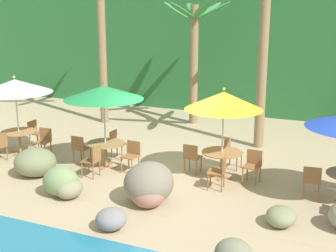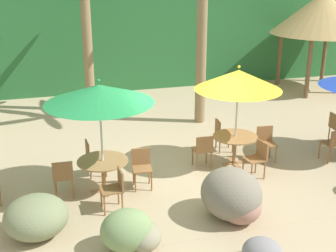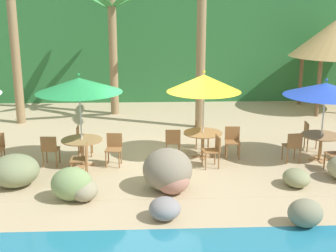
% 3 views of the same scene
% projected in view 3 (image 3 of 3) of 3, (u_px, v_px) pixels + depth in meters
% --- Properties ---
extents(ground_plane, '(120.00, 120.00, 0.00)m').
position_uv_depth(ground_plane, '(157.00, 161.00, 12.77)').
color(ground_plane, tan).
extents(terrace_deck, '(18.00, 5.20, 0.01)m').
position_uv_depth(terrace_deck, '(157.00, 161.00, 12.77)').
color(terrace_deck, tan).
rests_on(terrace_deck, ground).
extents(foliage_backdrop, '(28.00, 2.40, 6.00)m').
position_uv_depth(foliage_backdrop, '(153.00, 32.00, 20.66)').
color(foliage_backdrop, '#286633').
rests_on(foliage_backdrop, ground).
extents(rock_seawall, '(16.60, 3.21, 0.99)m').
position_uv_depth(rock_seawall, '(185.00, 180.00, 10.41)').
color(rock_seawall, gray).
rests_on(rock_seawall, ground).
extents(umbrella_green, '(2.27, 2.27, 2.53)m').
position_uv_depth(umbrella_green, '(79.00, 85.00, 11.84)').
color(umbrella_green, silver).
rests_on(umbrella_green, ground).
extents(dining_table_green, '(1.10, 1.10, 0.74)m').
position_uv_depth(dining_table_green, '(82.00, 144.00, 12.26)').
color(dining_table_green, '#A37547').
rests_on(dining_table_green, ground).
extents(chair_green_seaward, '(0.46, 0.47, 0.87)m').
position_uv_depth(chair_green_seaward, '(114.00, 147.00, 12.33)').
color(chair_green_seaward, olive).
rests_on(chair_green_seaward, ground).
extents(chair_green_inland, '(0.44, 0.44, 0.87)m').
position_uv_depth(chair_green_inland, '(82.00, 138.00, 13.10)').
color(chair_green_inland, olive).
rests_on(chair_green_inland, ground).
extents(chair_green_left, '(0.44, 0.45, 0.87)m').
position_uv_depth(chair_green_left, '(50.00, 148.00, 12.20)').
color(chair_green_left, olive).
rests_on(chair_green_left, ground).
extents(chair_green_right, '(0.44, 0.44, 0.87)m').
position_uv_depth(chair_green_right, '(82.00, 158.00, 11.48)').
color(chair_green_right, olive).
rests_on(chair_green_right, ground).
extents(umbrella_yellow, '(2.07, 2.07, 2.50)m').
position_uv_depth(umbrella_yellow, '(204.00, 83.00, 12.52)').
color(umbrella_yellow, silver).
rests_on(umbrella_yellow, ground).
extents(dining_table_yellow, '(1.10, 1.10, 0.74)m').
position_uv_depth(dining_table_yellow, '(203.00, 137.00, 12.92)').
color(dining_table_yellow, '#A37547').
rests_on(dining_table_yellow, ground).
extents(chair_yellow_seaward, '(0.46, 0.46, 0.87)m').
position_uv_depth(chair_yellow_seaward, '(232.00, 140.00, 12.99)').
color(chair_yellow_seaward, olive).
rests_on(chair_yellow_seaward, ground).
extents(chair_yellow_inland, '(0.47, 0.47, 0.87)m').
position_uv_depth(chair_yellow_inland, '(200.00, 132.00, 13.77)').
color(chair_yellow_inland, olive).
rests_on(chair_yellow_inland, ground).
extents(chair_yellow_left, '(0.44, 0.44, 0.87)m').
position_uv_depth(chair_yellow_left, '(173.00, 141.00, 12.86)').
color(chair_yellow_left, olive).
rests_on(chair_yellow_left, ground).
extents(chair_yellow_right, '(0.48, 0.47, 0.87)m').
position_uv_depth(chair_yellow_right, '(214.00, 149.00, 12.15)').
color(chair_yellow_right, olive).
rests_on(chair_yellow_right, ground).
extents(umbrella_blue, '(2.27, 2.27, 2.32)m').
position_uv_depth(umbrella_blue, '(326.00, 89.00, 12.29)').
color(umbrella_blue, silver).
rests_on(umbrella_blue, ground).
extents(dining_table_blue, '(1.10, 1.10, 0.74)m').
position_uv_depth(dining_table_blue, '(321.00, 139.00, 12.66)').
color(dining_table_blue, '#A37547').
rests_on(dining_table_blue, ground).
extents(chair_blue_inland, '(0.46, 0.46, 0.87)m').
position_uv_depth(chair_blue_inland, '(310.00, 134.00, 13.51)').
color(chair_blue_inland, olive).
rests_on(chair_blue_inland, ground).
extents(chair_blue_left, '(0.46, 0.47, 0.87)m').
position_uv_depth(chair_blue_left, '(293.00, 145.00, 12.49)').
color(chair_blue_left, olive).
rests_on(chair_blue_left, ground).
extents(palm_tree_second, '(2.81, 2.70, 4.79)m').
position_uv_depth(palm_tree_second, '(113.00, 31.00, 17.37)').
color(palm_tree_second, olive).
rests_on(palm_tree_second, ground).
extents(palm_tree_third, '(3.63, 3.59, 5.96)m').
position_uv_depth(palm_tree_third, '(202.00, 13.00, 15.22)').
color(palm_tree_third, olive).
rests_on(palm_tree_third, ground).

